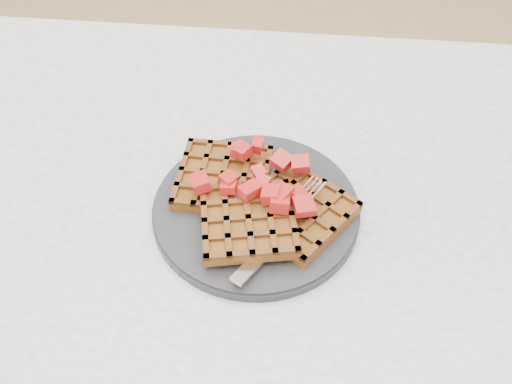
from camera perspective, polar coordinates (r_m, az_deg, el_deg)
table at (r=0.81m, az=6.94°, el=-7.27°), size 1.20×0.80×0.75m
plate at (r=0.71m, az=-0.00°, el=-1.72°), size 0.26×0.26×0.02m
waffles at (r=0.69m, az=-0.02°, el=-0.94°), size 0.23×0.20×0.03m
strawberry_pile at (r=0.67m, az=0.00°, el=0.79°), size 0.15×0.15×0.02m
fork at (r=0.67m, az=2.97°, el=-3.57°), size 0.11×0.17×0.02m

